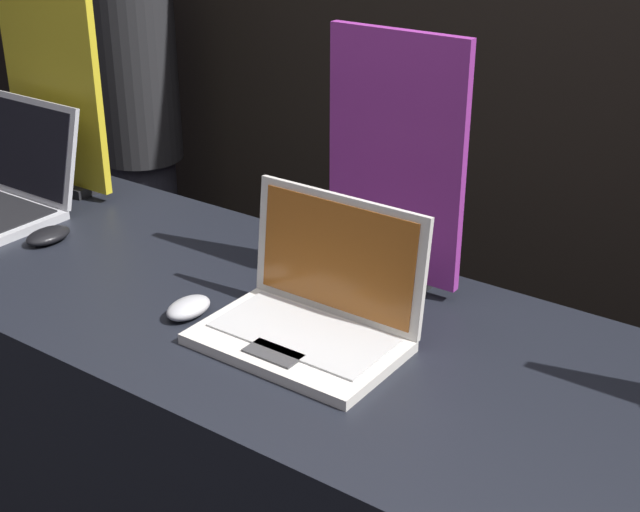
{
  "coord_description": "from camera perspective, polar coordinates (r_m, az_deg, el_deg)",
  "views": [
    {
      "loc": [
        0.83,
        -0.82,
        1.82
      ],
      "look_at": [
        -0.0,
        0.35,
        1.15
      ],
      "focal_mm": 50.0,
      "sensor_mm": 36.0,
      "label": 1
    }
  ],
  "objects": [
    {
      "name": "laptop_front",
      "position": [
        2.28,
        -19.74,
        4.09
      ],
      "size": [
        0.33,
        0.31,
        0.26
      ],
      "color": "#B7B7BC",
      "rests_on": "display_counter"
    },
    {
      "name": "wall_back",
      "position": [
        2.68,
        17.7,
        14.92
      ],
      "size": [
        8.0,
        0.05,
        2.8
      ],
      "color": "black",
      "rests_on": "ground_plane"
    },
    {
      "name": "promo_stand_front",
      "position": [
        2.34,
        -16.6,
        9.57
      ],
      "size": [
        0.33,
        0.07,
        0.5
      ],
      "color": "black",
      "rests_on": "display_counter"
    },
    {
      "name": "mouse_front",
      "position": [
        2.09,
        -17.01,
        1.27
      ],
      "size": [
        0.07,
        0.11,
        0.03
      ],
      "color": "black",
      "rests_on": "display_counter"
    },
    {
      "name": "laptop_middle",
      "position": [
        1.6,
        -0.35,
        -3.35
      ],
      "size": [
        0.36,
        0.26,
        0.25
      ],
      "color": "silver",
      "rests_on": "display_counter"
    },
    {
      "name": "person_bystander",
      "position": [
        3.31,
        -11.44,
        7.28
      ],
      "size": [
        0.31,
        0.31,
        1.61
      ],
      "color": "#282833",
      "rests_on": "ground_plane"
    },
    {
      "name": "mouse_middle",
      "position": [
        1.71,
        -8.42,
        -3.3
      ],
      "size": [
        0.06,
        0.1,
        0.03
      ],
      "color": "#B2B2B7",
      "rests_on": "display_counter"
    },
    {
      "name": "promo_stand_middle",
      "position": [
        1.73,
        4.88,
        5.58
      ],
      "size": [
        0.29,
        0.07,
        0.51
      ],
      "color": "black",
      "rests_on": "display_counter"
    }
  ]
}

